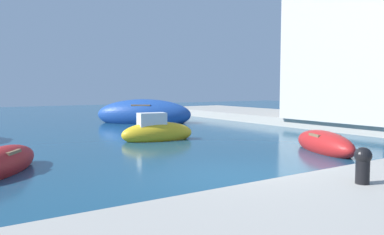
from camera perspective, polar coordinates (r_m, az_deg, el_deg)
name	(u,v)px	position (r m, az deg, el deg)	size (l,w,h in m)	color
ground	(237,178)	(9.48, 6.75, -8.90)	(80.00, 80.00, 0.00)	navy
quay_promenade	(358,153)	(12.40, 23.45, -4.89)	(44.00, 32.00, 0.50)	#ADA89E
moored_boat_2	(157,132)	(15.98, -5.23, -2.19)	(3.19, 1.54, 1.37)	gold
moored_boat_3	(1,164)	(11.00, -26.51, -6.18)	(2.62, 3.21, 0.88)	#B21E1E
moored_boat_5	(324,144)	(13.90, 19.05, -3.75)	(2.23, 3.46, 0.92)	#B21E1E
moored_boat_6	(144,114)	(23.85, -7.15, 0.46)	(5.84, 5.37, 1.89)	#1E479E
waterfront_building_main	(367,40)	(22.59, 24.57, 10.40)	(6.94, 6.38, 8.23)	beige
mooring_bollard	(363,163)	(7.40, 24.04, -6.22)	(0.30, 0.30, 0.65)	black
quayside_tree	(368,69)	(23.06, 24.68, 6.57)	(2.41, 2.41, 3.91)	brown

